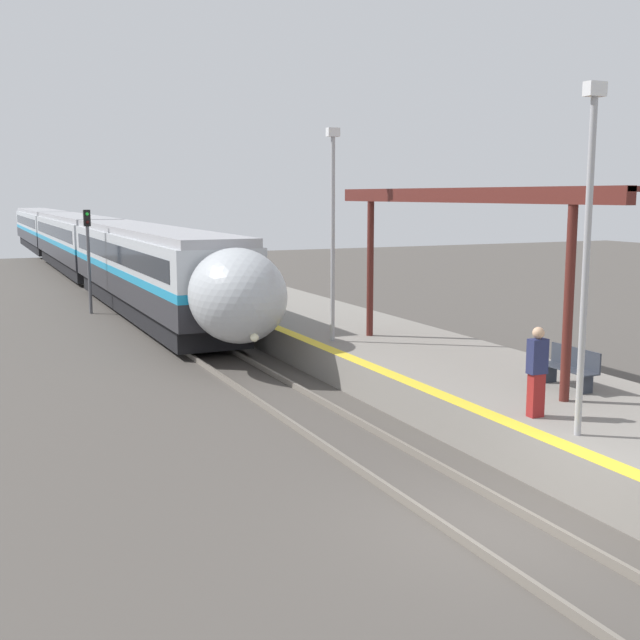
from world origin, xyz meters
The scene contains 10 objects.
ground_plane centered at (0.00, 0.00, 0.00)m, with size 120.00×120.00×0.00m, color #4C4742.
rail_left centered at (-0.72, 0.00, 0.07)m, with size 0.08×90.00×0.15m, color slate.
rail_right centered at (0.72, 0.00, 0.07)m, with size 0.08×90.00×0.15m, color slate.
train centered at (0.00, 44.31, 2.17)m, with size 2.86×67.92×3.79m.
platform_bench centered at (4.88, 3.84, 1.36)m, with size 0.44×1.52×0.89m.
person_waiting centered at (2.65, 2.28, 1.80)m, with size 0.36×0.23×1.74m.
railway_signal centered at (-2.09, 25.91, 2.73)m, with size 0.28×0.28×4.47m.
lamppost_near centered at (2.55, 1.02, 4.32)m, with size 0.36×0.20×6.06m.
lamppost_mid centered at (2.55, 11.17, 4.32)m, with size 0.36×0.20×6.06m.
station_canopy centered at (4.54, 7.26, 4.97)m, with size 2.02×11.55×4.38m.
Camera 1 is at (-7.26, -9.56, 5.10)m, focal length 45.00 mm.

